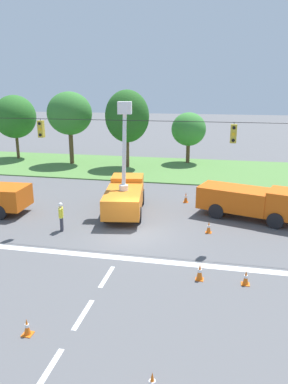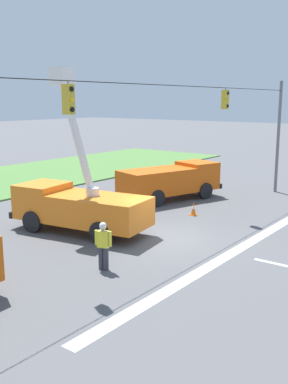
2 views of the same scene
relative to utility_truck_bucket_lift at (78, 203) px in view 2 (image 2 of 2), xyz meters
name	(u,v)px [view 2 (image 2 of 2)]	position (x,y,z in m)	size (l,w,h in m)	color
ground_plane	(164,239)	(1.49, -3.76, -1.35)	(200.00, 200.00, 0.00)	#565659
lane_markings	(267,262)	(1.49, -8.51, -1.35)	(17.60, 15.25, 0.01)	silver
signal_gantry	(164,142)	(1.48, -3.76, 2.90)	(26.20, 0.33, 7.20)	slate
utility_truck_bucket_lift	(78,203)	(0.00, 0.00, 0.00)	(3.36, 6.87, 7.42)	orange
utility_truck_support_near	(171,180)	(8.28, 0.45, -0.13)	(6.93, 4.16, 2.17)	#D6560F
road_worker	(103,243)	(-2.85, -4.15, -0.35)	(0.35, 0.62, 1.77)	#383842
traffic_cone_mid_left	(89,200)	(3.88, 3.11, -0.97)	(0.36, 0.36, 0.77)	orange
traffic_cone_mid_right	(193,209)	(5.81, -2.67, -1.00)	(0.36, 0.36, 0.71)	orange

